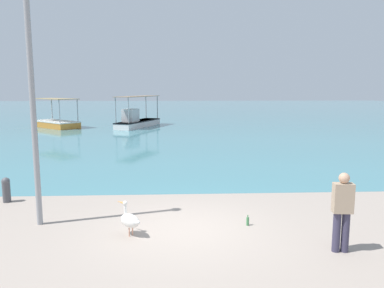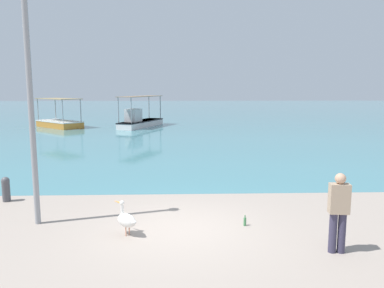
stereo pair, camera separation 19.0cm
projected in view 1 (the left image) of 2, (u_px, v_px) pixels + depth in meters
The scene contains 9 objects.
ground at pixel (185, 229), 9.12m from camera, with size 120.00×120.00×0.00m, color gray.
harbor_water at pixel (176, 111), 56.53m from camera, with size 110.00×90.00×0.00m, color teal.
fishing_boat_near_right at pixel (56, 122), 32.45m from camera, with size 4.78×4.66×2.51m.
fishing_boat_far_left at pixel (137, 120), 32.68m from camera, with size 3.67×6.10×2.70m.
pelican at pixel (130, 220), 8.65m from camera, with size 0.66×0.64×0.80m.
lamp_post at pixel (32, 86), 8.91m from camera, with size 0.28×0.28×6.17m.
mooring_bollard at pixel (6, 189), 11.19m from camera, with size 0.24×0.24×0.76m.
fisherman_standing at pixel (342, 210), 7.71m from camera, with size 0.42×0.26×1.69m.
glass_bottle at pixel (248, 221), 9.32m from camera, with size 0.07×0.07×0.27m.
Camera 1 is at (-0.25, -8.71, 3.39)m, focal length 35.00 mm.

